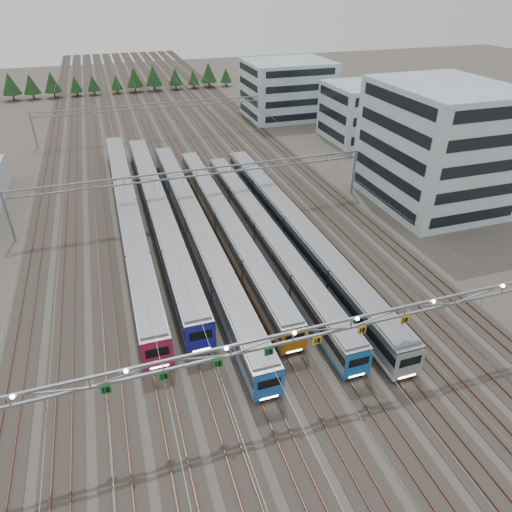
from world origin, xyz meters
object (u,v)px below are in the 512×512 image
object	(u,v)px
gantry_near	(293,339)
train_f	(293,227)
train_d	(225,222)
depot_bldg_south	(437,146)
gantry_mid	(197,178)
train_e	(264,233)
gantry_far	(158,110)
train_a	(128,211)
train_b	(158,211)
depot_bldg_north	(287,89)
depot_bldg_mid	(359,112)
train_c	(196,227)

from	to	relation	value
gantry_near	train_f	bearing A→B (deg)	67.34
train_d	depot_bldg_south	world-z (taller)	depot_bldg_south
train_d	gantry_mid	world-z (taller)	gantry_mid
train_e	gantry_far	xyz separation A→B (m)	(-6.75, 57.90, 4.25)
train_a	gantry_mid	world-z (taller)	gantry_mid
train_d	gantry_near	size ratio (longest dim) A/B	0.98
train_a	train_e	size ratio (longest dim) A/B	1.21
train_b	depot_bldg_south	distance (m)	46.50
depot_bldg_south	train_d	bearing A→B (deg)	-178.67
train_a	gantry_mid	size ratio (longest dim) A/B	1.19
train_b	train_d	world-z (taller)	train_b
depot_bldg_north	gantry_far	bearing A→B (deg)	-167.86
train_e	train_f	distance (m)	4.51
depot_bldg_south	train_e	bearing A→B (deg)	-169.77
train_e	gantry_far	distance (m)	58.45
train_f	depot_bldg_mid	bearing A→B (deg)	51.12
gantry_far	depot_bldg_mid	size ratio (longest dim) A/B	3.52
depot_bldg_north	train_e	bearing A→B (deg)	-114.06
train_f	gantry_near	bearing A→B (deg)	-112.66
gantry_near	train_c	bearing A→B (deg)	93.96
gantry_mid	train_c	bearing A→B (deg)	-105.22
depot_bldg_south	depot_bldg_mid	size ratio (longest dim) A/B	1.38
train_a	gantry_near	world-z (taller)	gantry_near
depot_bldg_south	depot_bldg_mid	bearing A→B (deg)	80.70
depot_bldg_mid	depot_bldg_north	bearing A→B (deg)	109.10
train_c	train_f	bearing A→B (deg)	-19.55
train_a	gantry_far	bearing A→B (deg)	75.95
train_b	train_f	xyz separation A→B (m)	(18.00, -11.80, -0.00)
train_c	gantry_near	xyz separation A→B (m)	(2.20, -31.85, 4.88)
train_e	gantry_far	bearing A→B (deg)	96.65
train_d	gantry_far	xyz separation A→B (m)	(-2.25, 52.97, 4.24)
train_c	train_e	bearing A→B (deg)	-27.25
train_c	gantry_mid	xyz separation A→B (m)	(2.25, 8.27, 4.18)
train_b	depot_bldg_mid	xyz separation A→B (m)	(51.31, 29.51, 3.95)
train_a	gantry_far	xyz separation A→B (m)	(11.25, 44.94, 4.10)
train_e	depot_bldg_mid	distance (m)	56.04
depot_bldg_mid	gantry_near	bearing A→B (deg)	-123.13
depot_bldg_south	depot_bldg_north	size ratio (longest dim) A/B	1.00
train_a	gantry_near	size ratio (longest dim) A/B	1.19
gantry_far	depot_bldg_mid	world-z (taller)	depot_bldg_mid
train_d	depot_bldg_north	size ratio (longest dim) A/B	2.50
train_d	depot_bldg_south	xyz separation A→B (m)	(36.52, 0.85, 7.63)
train_a	train_b	xyz separation A→B (m)	(4.50, -1.32, 0.05)
train_c	depot_bldg_north	world-z (taller)	depot_bldg_north
train_c	gantry_far	bearing A→B (deg)	87.58
train_a	depot_bldg_mid	distance (m)	62.66
train_e	depot_bldg_north	bearing A→B (deg)	65.94
train_c	depot_bldg_north	bearing A→B (deg)	57.87
train_d	train_e	world-z (taller)	train_d
train_f	gantry_far	size ratio (longest dim) A/B	1.03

